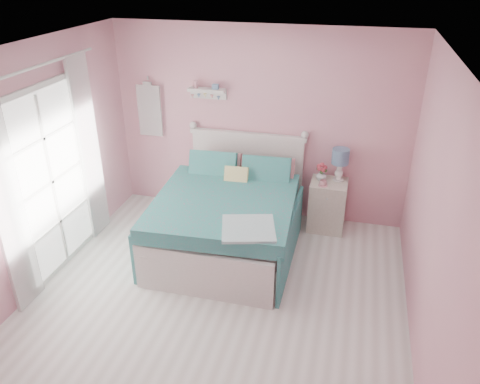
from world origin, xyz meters
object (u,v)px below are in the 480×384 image
at_px(bed, 228,219).
at_px(vase, 321,175).
at_px(teacup, 323,183).
at_px(nightstand, 327,205).
at_px(table_lamp, 340,159).

distance_m(bed, vase, 1.37).
bearing_deg(teacup, vase, 104.22).
height_order(nightstand, teacup, teacup).
height_order(vase, teacup, vase).
height_order(table_lamp, teacup, table_lamp).
bearing_deg(nightstand, table_lamp, 40.31).
distance_m(table_lamp, teacup, 0.39).
relative_size(bed, vase, 14.84).
bearing_deg(teacup, nightstand, 59.31).
relative_size(nightstand, vase, 4.83).
relative_size(bed, table_lamp, 4.79).
relative_size(bed, teacup, 22.45).
bearing_deg(table_lamp, teacup, -129.86).
bearing_deg(teacup, bed, -148.64).
bearing_deg(nightstand, teacup, -120.69).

